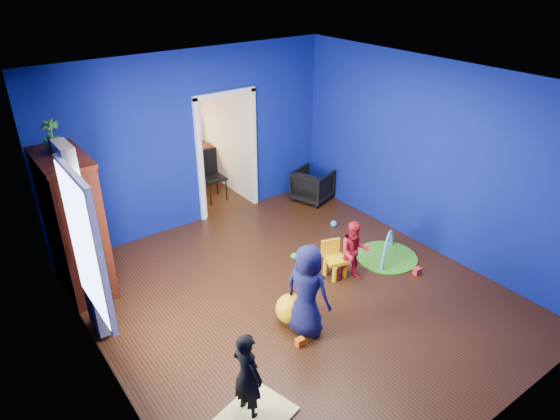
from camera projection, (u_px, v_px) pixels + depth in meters
floor at (296, 297)px, 6.80m from camera, size 5.00×5.50×0.01m
ceiling at (300, 84)px, 5.46m from camera, size 5.00×5.50×0.01m
wall_back at (194, 141)px, 8.10m from camera, size 5.00×0.02×2.90m
wall_front at (501, 320)px, 4.16m from camera, size 5.00×0.02×2.90m
wall_left at (95, 270)px, 4.82m from camera, size 0.02×5.50×2.90m
wall_right at (430, 158)px, 7.44m from camera, size 0.02×5.50×2.90m
alcove at (202, 132)px, 9.13m from camera, size 1.00×1.75×2.50m
armchair at (313, 185)px, 9.34m from camera, size 0.83×0.82×0.60m
child_black at (247, 375)px, 4.87m from camera, size 0.31×0.41×1.02m
child_navy at (307, 291)px, 5.92m from camera, size 0.56×0.68×1.21m
toddler_red at (354, 252)px, 6.97m from camera, size 0.56×0.52×0.91m
vase at (64, 154)px, 5.86m from camera, size 0.23×0.23×0.21m
potted_plant at (51, 136)px, 6.19m from camera, size 0.26×0.26×0.39m
tv_armoire at (74, 225)px, 6.57m from camera, size 0.58×1.14×1.96m
crt_tv at (77, 222)px, 6.58m from camera, size 0.46×0.70×0.54m
yellow_blanket at (254, 417)px, 5.02m from camera, size 0.88×0.78×0.03m
hopper_ball at (291, 309)px, 6.26m from camera, size 0.39×0.39×0.39m
kid_chair at (336, 261)px, 7.13m from camera, size 0.36×0.36×0.50m
play_mat at (387, 257)px, 7.66m from camera, size 0.93×0.93×0.02m
toy_arch at (387, 257)px, 7.66m from camera, size 0.73×0.49×0.83m
window_left at (83, 245)px, 5.03m from camera, size 0.03×0.95×1.55m
curtain at (83, 244)px, 5.62m from camera, size 0.14×0.42×2.40m
doorway at (227, 156)px, 8.60m from camera, size 1.16×0.10×2.10m
study_desk at (190, 165)px, 9.99m from camera, size 0.88×0.44×0.75m
desk_monitor at (184, 137)px, 9.81m from camera, size 0.40×0.05×0.32m
desk_lamp at (173, 141)px, 9.63m from camera, size 0.14×0.14×0.14m
folding_chair at (213, 177)px, 9.26m from camera, size 0.40×0.40×0.92m
book_shelf at (180, 82)px, 9.31m from camera, size 0.88×0.24×0.04m
toy_0 at (417, 271)px, 7.26m from camera, size 0.10×0.08×0.10m
toy_1 at (334, 224)px, 8.52m from camera, size 0.11×0.11×0.11m
toy_2 at (300, 342)px, 5.94m from camera, size 0.10×0.08×0.10m
toy_3 at (294, 256)px, 7.61m from camera, size 0.11×0.11×0.11m
toy_4 at (352, 261)px, 7.50m from camera, size 0.10×0.08×0.10m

